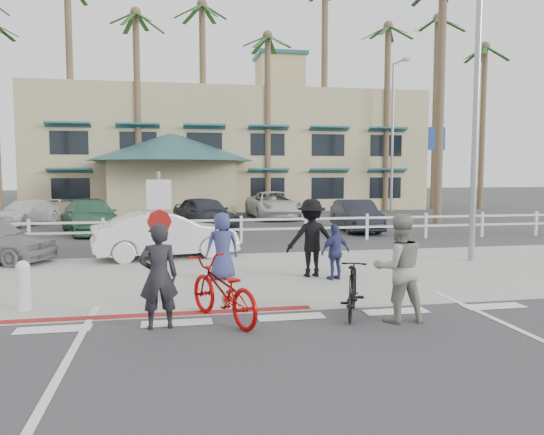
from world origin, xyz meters
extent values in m
plane|color=#333335|center=(0.00, 0.00, 0.00)|extent=(140.00, 140.00, 0.00)
cube|color=#333335|center=(0.00, -2.00, 0.00)|extent=(12.00, 16.00, 0.01)
cube|color=gray|center=(0.00, 4.50, 0.01)|extent=(22.00, 7.00, 0.01)
cube|color=#333335|center=(0.00, 8.50, 0.00)|extent=(40.00, 5.00, 0.01)
cube|color=#333335|center=(0.00, 18.00, 0.00)|extent=(50.00, 16.00, 0.01)
cube|color=maroon|center=(-3.00, 1.20, 0.01)|extent=(7.00, 0.25, 0.02)
imported|color=#940403|center=(-1.22, 0.59, 0.55)|extent=(1.55, 2.22, 1.11)
imported|color=black|center=(-2.29, 0.37, 0.88)|extent=(0.69, 0.49, 1.76)
imported|color=black|center=(1.11, 0.49, 0.49)|extent=(1.06, 1.67, 0.97)
imported|color=gray|center=(1.78, 0.03, 0.94)|extent=(0.94, 0.74, 1.88)
imported|color=black|center=(1.32, 4.13, 0.96)|extent=(1.26, 0.75, 1.93)
imported|color=navy|center=(1.77, 3.61, 0.68)|extent=(0.86, 0.56, 1.35)
imported|color=navy|center=(-0.88, 4.18, 0.81)|extent=(0.87, 0.64, 1.63)
imported|color=silver|center=(-2.26, 7.70, 0.70)|extent=(4.47, 2.26, 1.41)
imported|color=#295F40|center=(-5.43, 14.80, 0.70)|extent=(3.33, 5.19, 1.40)
imported|color=#21242C|center=(-0.62, 15.15, 0.74)|extent=(3.13, 4.70, 1.49)
imported|color=black|center=(5.83, 13.47, 0.68)|extent=(1.72, 4.19, 1.35)
imported|color=silver|center=(-9.07, 19.03, 0.60)|extent=(2.98, 4.47, 1.20)
imported|color=silver|center=(3.49, 20.27, 0.74)|extent=(2.64, 5.42, 1.49)
camera|label=1|loc=(-2.05, -8.42, 2.60)|focal=35.00mm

